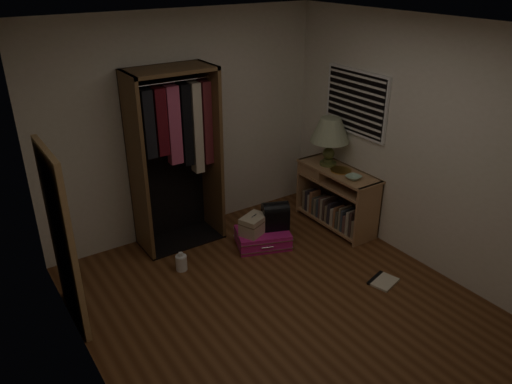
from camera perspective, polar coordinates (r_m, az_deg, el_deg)
ground at (r=4.96m, az=3.32°, el=-13.21°), size 4.00×4.00×0.00m
room_walls at (r=4.26m, az=4.28°, el=3.44°), size 3.52×4.02×2.60m
console_bookshelf at (r=6.28m, az=8.95°, el=-0.38°), size 0.42×1.12×0.75m
open_wardrobe at (r=5.61m, az=-9.11°, el=5.59°), size 0.97×0.50×2.05m
floor_mirror at (r=4.68m, az=-21.26°, el=-5.08°), size 0.06×0.80×1.70m
pink_suitcase at (r=5.88m, az=0.78°, el=-5.25°), size 0.74×0.64×0.19m
train_case at (r=5.73m, az=-0.25°, el=-3.76°), size 0.38×0.32×0.23m
black_bag at (r=5.82m, az=2.23°, el=-2.63°), size 0.36×0.30×0.33m
table_lamp at (r=6.09m, az=8.48°, el=6.93°), size 0.51×0.51×0.60m
brass_tray at (r=6.09m, az=9.66°, el=2.48°), size 0.30×0.30×0.01m
ceramic_bowl at (r=5.87m, az=11.08°, el=1.65°), size 0.18×0.18×0.04m
white_jug at (r=5.50m, az=-8.52°, el=-7.97°), size 0.14×0.14×0.21m
floor_book at (r=5.46m, az=14.20°, el=-9.81°), size 0.34×0.30×0.03m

